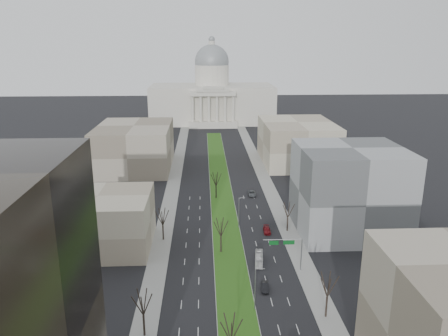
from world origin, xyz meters
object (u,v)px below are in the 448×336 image
object	(u,v)px
box_van	(259,259)
car_black	(265,287)
car_grey_far	(252,193)
car_red	(267,230)

from	to	relation	value
box_van	car_black	bearing A→B (deg)	-83.66
car_black	car_grey_far	distance (m)	60.13
box_van	car_red	bearing A→B (deg)	83.31
car_black	box_van	xyz separation A→B (m)	(0.28, 12.08, 0.33)
car_black	box_van	bearing A→B (deg)	93.39
car_black	box_van	distance (m)	12.09
car_grey_far	box_van	xyz separation A→B (m)	(-3.50, -47.93, 0.30)
car_black	car_red	bearing A→B (deg)	85.63
car_red	box_van	world-z (taller)	box_van
car_black	car_grey_far	size ratio (longest dim) A/B	0.81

